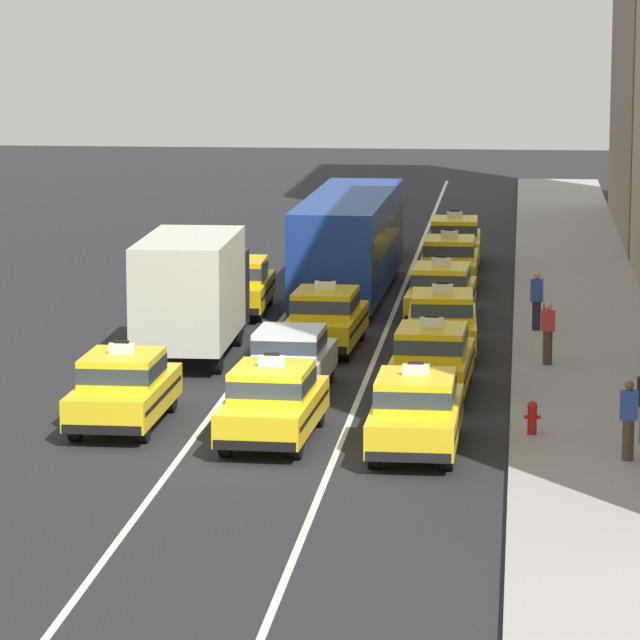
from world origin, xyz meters
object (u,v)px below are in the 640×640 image
at_px(taxi_right_fifth, 449,261).
at_px(taxi_left_third, 238,284).
at_px(taxi_center_third, 326,318).
at_px(taxi_right_nearest, 416,411).
at_px(bus_center_fourth, 349,239).
at_px(pedestrian_near_crosswalk, 537,301).
at_px(taxi_right_sixth, 454,240).
at_px(box_truck_left_second, 193,289).
at_px(pedestrian_trailing, 629,420).
at_px(taxi_left_nearest, 123,388).
at_px(pedestrian_by_storefront, 548,333).
at_px(fire_hydrant, 532,416).
at_px(taxi_center_nearest, 273,401).
at_px(sedan_center_second, 290,359).
at_px(taxi_right_fourth, 441,292).
at_px(taxi_right_third, 442,321).
at_px(taxi_right_second, 432,359).
at_px(taxi_center_fifth, 370,231).

bearing_deg(taxi_right_fifth, taxi_left_third, -137.15).
relative_size(taxi_center_third, taxi_right_nearest, 1.01).
bearing_deg(bus_center_fourth, pedestrian_near_crosswalk, -47.55).
relative_size(taxi_right_fifth, taxi_right_sixth, 1.00).
xyz_separation_m(taxi_right_nearest, taxi_right_fifth, (-0.18, 22.77, 0.00)).
bearing_deg(box_truck_left_second, taxi_right_sixth, 70.87).
bearing_deg(pedestrian_trailing, taxi_left_nearest, 166.60).
distance_m(taxi_center_third, pedestrian_by_storefront, 6.29).
relative_size(taxi_right_sixth, fire_hydrant, 6.29).
relative_size(taxi_center_nearest, pedestrian_by_storefront, 2.88).
height_order(sedan_center_second, taxi_center_third, taxi_center_third).
bearing_deg(sedan_center_second, taxi_left_nearest, -129.44).
relative_size(taxi_left_nearest, box_truck_left_second, 0.65).
bearing_deg(pedestrian_near_crosswalk, taxi_right_fourth, 143.80).
relative_size(bus_center_fourth, pedestrian_trailing, 6.79).
bearing_deg(taxi_right_third, taxi_left_third, 136.97).
relative_size(pedestrian_by_storefront, fire_hydrant, 2.20).
height_order(taxi_right_fourth, taxi_right_sixth, same).
bearing_deg(taxi_right_nearest, taxi_left_third, 110.12).
relative_size(taxi_right_third, taxi_right_sixth, 1.01).
relative_size(taxi_left_third, fire_hydrant, 6.31).
bearing_deg(taxi_left_nearest, pedestrian_by_storefront, 38.36).
relative_size(taxi_left_nearest, taxi_right_second, 0.99).
bearing_deg(taxi_left_nearest, taxi_right_fifth, 73.04).
height_order(taxi_center_third, pedestrian_trailing, taxi_center_third).
height_order(taxi_center_nearest, sedan_center_second, taxi_center_nearest).
bearing_deg(taxi_center_third, taxi_left_third, 119.27).
bearing_deg(taxi_center_nearest, taxi_center_third, 89.73).
height_order(taxi_left_third, bus_center_fourth, bus_center_fourth).
bearing_deg(box_truck_left_second, taxi_right_second, -33.96).
xyz_separation_m(taxi_right_second, fire_hydrant, (2.38, -4.59, -0.33)).
relative_size(taxi_right_third, taxi_right_fifth, 1.01).
bearing_deg(taxi_left_nearest, taxi_center_nearest, -17.51).
height_order(taxi_left_third, pedestrian_near_crosswalk, taxi_left_third).
bearing_deg(pedestrian_near_crosswalk, taxi_right_fifth, 108.19).
bearing_deg(taxi_right_nearest, bus_center_fourth, 98.94).
height_order(taxi_center_nearest, taxi_right_sixth, same).
distance_m(taxi_left_third, taxi_right_fifth, 8.31).
relative_size(sedan_center_second, pedestrian_trailing, 2.63).
bearing_deg(taxi_center_fifth, taxi_left_nearest, -96.44).
distance_m(taxi_right_fifth, pedestrian_trailing, 24.06).
xyz_separation_m(taxi_right_third, taxi_right_fourth, (-0.25, 5.14, 0.00)).
bearing_deg(taxi_center_nearest, taxi_right_nearest, -11.78).
relative_size(taxi_center_third, taxi_center_fifth, 1.01).
distance_m(taxi_left_nearest, sedan_center_second, 5.11).
bearing_deg(taxi_right_fifth, taxi_right_sixth, 90.27).
relative_size(taxi_left_third, taxi_center_fifth, 1.01).
distance_m(taxi_center_nearest, pedestrian_by_storefront, 10.43).
relative_size(taxi_center_fifth, fire_hydrant, 6.27).
height_order(box_truck_left_second, pedestrian_trailing, box_truck_left_second).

